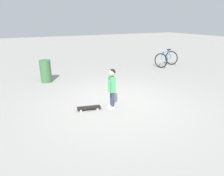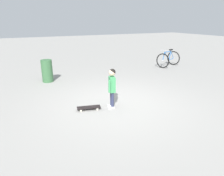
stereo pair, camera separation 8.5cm
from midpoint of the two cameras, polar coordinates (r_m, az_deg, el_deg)
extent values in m
plane|color=gray|center=(5.74, 1.30, -4.22)|extent=(50.00, 50.00, 0.00)
cylinder|color=#2D3351|center=(5.31, -0.31, -3.36)|extent=(0.08, 0.08, 0.42)
cube|color=white|center=(5.39, -0.62, -5.50)|extent=(0.11, 0.16, 0.05)
cylinder|color=#2D3351|center=(5.41, -0.59, -2.93)|extent=(0.08, 0.08, 0.42)
cube|color=white|center=(5.49, -0.89, -5.05)|extent=(0.11, 0.16, 0.05)
cube|color=#3F9959|center=(5.22, -0.47, 1.04)|extent=(0.27, 0.19, 0.40)
cylinder|color=#3F9959|center=(5.05, -1.15, 0.43)|extent=(0.06, 0.06, 0.32)
cylinder|color=#3F9959|center=(5.38, -0.24, 1.57)|extent=(0.06, 0.06, 0.32)
sphere|color=beige|center=(5.13, -0.48, 4.39)|extent=(0.17, 0.17, 0.17)
sphere|color=black|center=(5.13, -0.37, 4.56)|extent=(0.16, 0.16, 0.16)
cube|color=black|center=(5.33, -7.02, -5.48)|extent=(0.33, 0.64, 0.02)
cube|color=#B7B7BC|center=(5.32, -9.31, -5.81)|extent=(0.11, 0.06, 0.02)
cube|color=#B7B7BC|center=(5.36, -4.74, -5.41)|extent=(0.11, 0.06, 0.02)
cylinder|color=beige|center=(5.26, -9.22, -6.37)|extent=(0.04, 0.06, 0.06)
cylinder|color=beige|center=(5.39, -9.36, -5.71)|extent=(0.04, 0.06, 0.06)
cylinder|color=beige|center=(5.30, -4.60, -5.96)|extent=(0.04, 0.06, 0.06)
cylinder|color=beige|center=(5.43, -4.86, -5.32)|extent=(0.04, 0.06, 0.06)
torus|color=black|center=(10.16, 13.42, 7.56)|extent=(0.69, 0.27, 0.71)
torus|color=black|center=(11.03, 16.23, 8.19)|extent=(0.69, 0.27, 0.71)
cylinder|color=#B7B7BC|center=(10.16, 13.42, 7.56)|extent=(0.08, 0.08, 0.06)
cylinder|color=#B7B7BC|center=(11.03, 16.23, 8.19)|extent=(0.08, 0.08, 0.06)
cylinder|color=#2D6BB7|center=(10.42, 14.50, 8.73)|extent=(0.20, 0.50, 0.48)
cylinder|color=#2D6BB7|center=(10.43, 14.74, 9.92)|extent=(0.22, 0.57, 0.06)
cylinder|color=#2D6BB7|center=(10.67, 15.32, 8.94)|extent=(0.08, 0.14, 0.48)
cylinder|color=#2D6BB7|center=(10.85, 15.66, 7.94)|extent=(0.16, 0.42, 0.08)
cylinder|color=#2D6BB7|center=(10.85, 15.89, 9.08)|extent=(0.14, 0.34, 0.40)
cylinder|color=#2D6BB7|center=(10.16, 13.66, 8.70)|extent=(0.07, 0.13, 0.41)
cube|color=black|center=(10.67, 15.58, 10.42)|extent=(0.16, 0.24, 0.05)
cylinder|color=#B7B7BC|center=(10.16, 13.93, 10.28)|extent=(0.44, 0.16, 0.02)
cylinder|color=#38663D|center=(7.95, -18.55, 4.53)|extent=(0.40, 0.40, 0.83)
camera|label=1|loc=(0.04, -90.46, -0.16)|focal=32.31mm
camera|label=2|loc=(0.04, 89.54, 0.16)|focal=32.31mm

